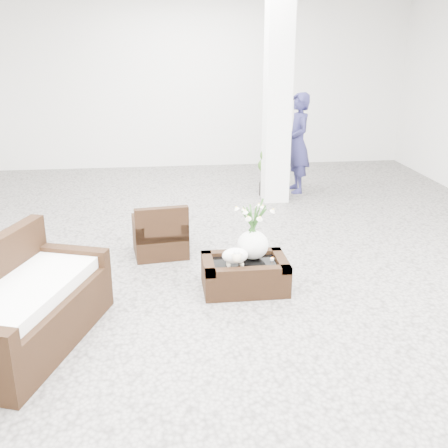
{
  "coord_description": "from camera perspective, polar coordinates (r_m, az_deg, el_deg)",
  "views": [
    {
      "loc": [
        -0.66,
        -5.66,
        2.58
      ],
      "look_at": [
        0.0,
        -0.1,
        0.62
      ],
      "focal_mm": 42.72,
      "sensor_mm": 36.0,
      "label": 1
    }
  ],
  "objects": [
    {
      "name": "loveseat",
      "position": [
        4.97,
        -20.42,
        -7.35
      ],
      "size": [
        1.34,
        1.88,
        0.91
      ],
      "primitive_type": "cube",
      "rotation": [
        0.0,
        0.0,
        1.24
      ],
      "color": "#321D0E",
      "rests_on": "ground"
    },
    {
      "name": "planter_narcissus",
      "position": [
        5.67,
        3.14,
        0.05
      ],
      "size": [
        0.44,
        0.44,
        0.8
      ],
      "primitive_type": null,
      "color": "white",
      "rests_on": "coffee_table"
    },
    {
      "name": "shopper",
      "position": [
        9.39,
        7.91,
        8.56
      ],
      "size": [
        0.44,
        0.65,
        1.72
      ],
      "primitive_type": "imported",
      "rotation": [
        0.0,
        0.0,
        -1.52
      ],
      "color": "navy",
      "rests_on": "ground"
    },
    {
      "name": "tealight",
      "position": [
        5.78,
        5.16,
        -3.74
      ],
      "size": [
        0.04,
        0.04,
        0.03
      ],
      "primitive_type": "cylinder",
      "color": "white",
      "rests_on": "coffee_table"
    },
    {
      "name": "armchair",
      "position": [
        6.68,
        -6.9,
        -0.42
      ],
      "size": [
        0.71,
        0.69,
        0.68
      ],
      "primitive_type": "cube",
      "rotation": [
        0.0,
        0.0,
        3.26
      ],
      "color": "#321D0E",
      "rests_on": "ground"
    },
    {
      "name": "coffee_table",
      "position": [
        5.78,
        2.23,
        -5.53
      ],
      "size": [
        0.9,
        0.6,
        0.31
      ],
      "primitive_type": "cube",
      "color": "#321D0E",
      "rests_on": "ground"
    },
    {
      "name": "column",
      "position": [
        8.7,
        5.76,
        13.73
      ],
      "size": [
        0.4,
        0.4,
        3.5
      ],
      "primitive_type": "cube",
      "color": "white",
      "rests_on": "ground"
    },
    {
      "name": "sheep_figurine",
      "position": [
        5.56,
        1.2,
        -3.58
      ],
      "size": [
        0.28,
        0.23,
        0.21
      ],
      "primitive_type": "ellipsoid",
      "color": "white",
      "rests_on": "coffee_table"
    },
    {
      "name": "ground",
      "position": [
        6.26,
        -0.11,
        -5.06
      ],
      "size": [
        11.0,
        11.0,
        0.0
      ],
      "primitive_type": "plane",
      "color": "gray",
      "rests_on": "ground"
    },
    {
      "name": "topiary",
      "position": [
        9.11,
        4.95,
        7.41
      ],
      "size": [
        0.38,
        0.38,
        1.43
      ],
      "primitive_type": null,
      "color": "#2C4F19",
      "rests_on": "ground"
    }
  ]
}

